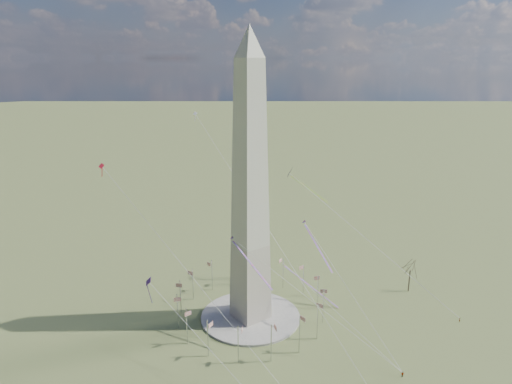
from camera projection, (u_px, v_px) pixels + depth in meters
ground at (251, 317)px, 165.96m from camera, size 2000.00×2000.00×0.00m
plaza at (250, 316)px, 165.85m from camera, size 36.00×36.00×0.80m
washington_monument at (250, 191)px, 152.44m from camera, size 15.56×15.56×100.00m
flagpole_ring at (250, 300)px, 163.91m from camera, size 54.40×54.40×13.00m
tree_near at (410, 269)px, 182.00m from camera, size 7.83×7.83×13.70m
person_east at (460, 320)px, 162.80m from camera, size 0.75×0.68×1.73m
person_centre at (403, 374)px, 134.65m from camera, size 1.17×0.86×1.85m
kite_delta_black at (292, 175)px, 184.76m from camera, size 15.66×15.33×14.69m
kite_diamond_purple at (149, 284)px, 148.93m from camera, size 2.63×3.46×10.10m
kite_streamer_left at (314, 240)px, 161.19m from camera, size 4.89×18.90×13.09m
kite_streamer_mid at (246, 257)px, 148.31m from camera, size 3.74×19.03×13.09m
kite_streamer_right at (302, 279)px, 174.60m from camera, size 12.91×20.30×15.70m
kite_small_red at (102, 167)px, 160.61m from camera, size 1.72×1.74×5.00m
kite_small_white at (195, 115)px, 191.29m from camera, size 1.53×1.35×4.03m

